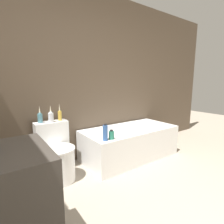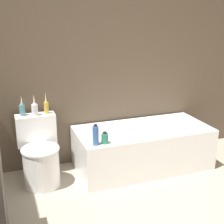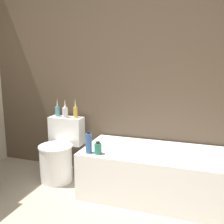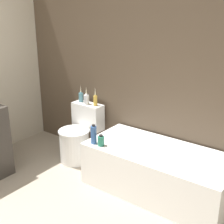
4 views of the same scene
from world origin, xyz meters
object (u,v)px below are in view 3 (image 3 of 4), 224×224
at_px(bathtub, 158,173).
at_px(shampoo_bottle_short, 98,148).
at_px(toilet, 59,153).
at_px(vase_bronze, 75,111).
at_px(shampoo_bottle_tall, 89,143).
at_px(vase_silver, 65,111).
at_px(vase_gold, 58,110).

distance_m(bathtub, shampoo_bottle_short, 0.69).
distance_m(toilet, shampoo_bottle_short, 0.74).
xyz_separation_m(bathtub, vase_bronze, (-1.06, 0.25, 0.54)).
bearing_deg(shampoo_bottle_tall, vase_bronze, 127.68).
height_order(toilet, vase_silver, vase_silver).
distance_m(bathtub, toilet, 1.19).
xyz_separation_m(vase_silver, shampoo_bottle_short, (0.63, -0.49, -0.24)).
xyz_separation_m(bathtub, shampoo_bottle_short, (-0.56, -0.27, 0.30)).
xyz_separation_m(bathtub, shampoo_bottle_tall, (-0.66, -0.28, 0.34)).
distance_m(vase_gold, vase_silver, 0.13).
relative_size(vase_gold, shampoo_bottle_short, 1.77).
distance_m(toilet, vase_silver, 0.51).
xyz_separation_m(toilet, shampoo_bottle_short, (0.63, -0.32, 0.23)).
bearing_deg(shampoo_bottle_tall, vase_gold, 141.02).
bearing_deg(vase_bronze, vase_silver, -169.00).
bearing_deg(vase_silver, shampoo_bottle_tall, -43.12).
height_order(vase_silver, shampoo_bottle_short, vase_silver).
bearing_deg(vase_silver, bathtub, -10.48).
xyz_separation_m(vase_gold, shampoo_bottle_tall, (0.66, -0.53, -0.19)).
distance_m(toilet, vase_gold, 0.53).
bearing_deg(bathtub, vase_gold, 169.01).
distance_m(vase_gold, shampoo_bottle_tall, 0.87).
bearing_deg(toilet, shampoo_bottle_tall, -31.17).
bearing_deg(shampoo_bottle_short, shampoo_bottle_tall, -178.40).
bearing_deg(shampoo_bottle_short, bathtub, 25.99).
xyz_separation_m(bathtub, vase_silver, (-1.19, 0.22, 0.54)).
bearing_deg(vase_gold, toilet, -58.91).
distance_m(vase_bronze, shampoo_bottle_tall, 0.69).
height_order(vase_gold, shampoo_bottle_short, vase_gold).
relative_size(bathtub, shampoo_bottle_short, 12.27).
distance_m(toilet, shampoo_bottle_tall, 0.68).
distance_m(vase_silver, vase_bronze, 0.13).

